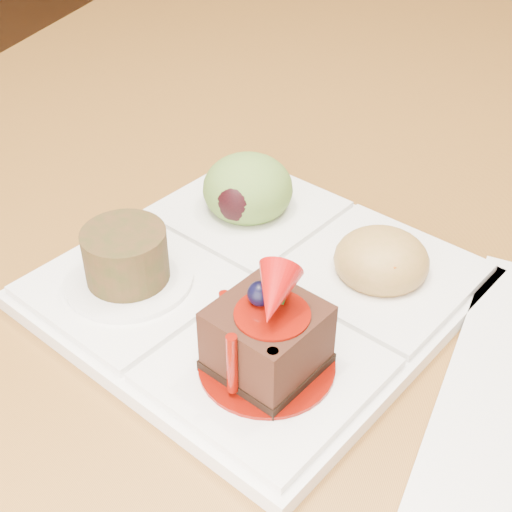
% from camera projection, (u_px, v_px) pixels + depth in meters
% --- Properties ---
extents(dining_table, '(1.00, 1.80, 0.75)m').
position_uv_depth(dining_table, '(383.00, 204.00, 0.73)').
color(dining_table, olive).
rests_on(dining_table, ground).
extents(sampler_plate, '(0.33, 0.33, 0.10)m').
position_uv_depth(sampler_plate, '(258.00, 269.00, 0.50)').
color(sampler_plate, white).
rests_on(sampler_plate, dining_table).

